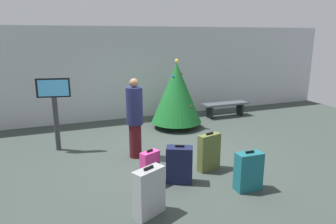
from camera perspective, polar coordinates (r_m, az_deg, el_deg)
name	(u,v)px	position (r m, az deg, el deg)	size (l,w,h in m)	color
ground_plane	(164,156)	(7.35, -0.70, -8.05)	(16.00, 16.00, 0.00)	#38423D
back_wall	(125,73)	(10.44, -8.01, 7.06)	(16.00, 0.20, 3.03)	#B7BCC1
holiday_tree	(177,93)	(9.27, 1.59, 3.54)	(1.51, 1.51, 2.08)	#4C3319
flight_info_kiosk	(55,102)	(7.85, -20.20, 1.78)	(0.77, 0.25, 1.78)	#333338
waiting_bench	(225,106)	(10.86, 10.51, 1.06)	(1.62, 0.44, 0.48)	#4C5159
traveller_0	(135,117)	(7.03, -6.16, -0.87)	(0.52, 0.52, 1.84)	#4C1419
suitcase_0	(209,152)	(6.55, 7.57, -7.35)	(0.53, 0.28, 0.82)	#59602D
suitcase_1	(149,192)	(4.98, -3.53, -14.54)	(0.56, 0.42, 0.82)	#9EA0A5
suitcase_2	(150,168)	(5.92, -3.33, -10.29)	(0.40, 0.30, 0.70)	#E5388C
suitcase_3	(179,165)	(6.00, 2.12, -9.67)	(0.57, 0.47, 0.75)	#141938
suitcase_4	(248,171)	(5.90, 14.63, -10.55)	(0.49, 0.27, 0.75)	#19606B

